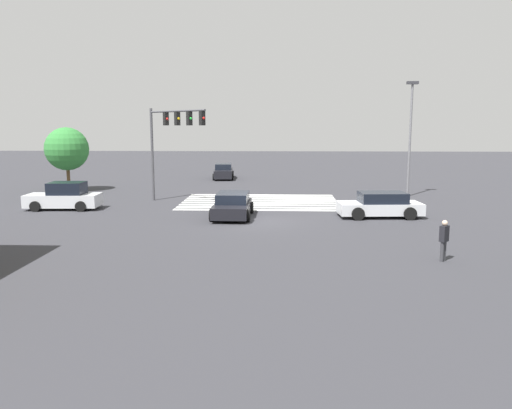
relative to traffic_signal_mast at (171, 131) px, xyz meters
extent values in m
plane|color=#333338|center=(-5.74, 5.74, -4.75)|extent=(150.07, 150.07, 0.00)
cube|color=silver|center=(-5.74, -4.53, -4.75)|extent=(10.50, 0.60, 0.01)
cube|color=silver|center=(-5.74, -3.58, -4.75)|extent=(10.50, 0.60, 0.01)
cube|color=silver|center=(-5.74, -2.63, -4.75)|extent=(10.50, 0.60, 0.01)
cube|color=silver|center=(-5.74, -1.68, -4.75)|extent=(10.50, 0.60, 0.01)
cube|color=silver|center=(-5.74, -0.73, -4.75)|extent=(10.50, 0.60, 0.01)
cube|color=silver|center=(-5.74, 0.22, -4.75)|extent=(10.50, 0.60, 0.01)
cube|color=silver|center=(-5.74, 1.17, -4.75)|extent=(10.50, 0.60, 0.01)
cube|color=silver|center=(-5.74, 2.12, -4.75)|extent=(10.50, 0.60, 0.01)
cylinder|color=#47474C|center=(1.64, -1.64, -1.62)|extent=(0.18, 0.18, 6.26)
cylinder|color=#47474C|center=(-0.49, 0.49, 1.26)|extent=(4.35, 4.35, 0.12)
cube|color=black|center=(0.36, -0.36, 0.79)|extent=(0.40, 0.40, 0.84)
sphere|color=red|center=(0.25, -0.25, 0.79)|extent=(0.16, 0.16, 0.16)
cube|color=black|center=(-0.57, 0.57, 0.79)|extent=(0.40, 0.40, 0.84)
sphere|color=gold|center=(-0.68, 0.68, 0.79)|extent=(0.16, 0.16, 0.16)
cube|color=black|center=(-1.49, 1.49, 0.79)|extent=(0.40, 0.40, 0.84)
sphere|color=green|center=(-1.60, 1.60, 0.79)|extent=(0.16, 0.16, 0.16)
cube|color=black|center=(-2.41, 2.41, 0.79)|extent=(0.40, 0.40, 0.84)
sphere|color=red|center=(-2.53, 2.53, 0.79)|extent=(0.16, 0.16, 0.16)
cube|color=silver|center=(-12.64, 4.24, -4.24)|extent=(4.73, 2.18, 0.63)
cube|color=black|center=(-12.79, 4.23, -3.63)|extent=(2.66, 1.85, 0.58)
cylinder|color=black|center=(-11.28, 5.29, -4.40)|extent=(0.72, 0.27, 0.71)
cylinder|color=black|center=(-11.15, 3.39, -4.40)|extent=(0.72, 0.27, 0.71)
cylinder|color=black|center=(-14.13, 5.10, -4.40)|extent=(0.72, 0.27, 0.71)
cylinder|color=black|center=(-14.00, 3.19, -4.40)|extent=(0.72, 0.27, 0.71)
cube|color=black|center=(-4.36, 4.59, -4.25)|extent=(2.00, 4.38, 0.64)
cube|color=black|center=(-4.37, 4.34, -3.66)|extent=(1.77, 2.45, 0.54)
cylinder|color=black|center=(-5.31, 5.95, -4.42)|extent=(0.23, 0.67, 0.67)
cylinder|color=black|center=(-3.36, 5.91, -4.42)|extent=(0.23, 0.67, 0.67)
cylinder|color=black|center=(-5.36, 3.26, -4.42)|extent=(0.23, 0.67, 0.67)
cylinder|color=black|center=(-3.41, 3.22, -4.42)|extent=(0.23, 0.67, 0.67)
cube|color=black|center=(-1.71, -16.02, -4.20)|extent=(2.02, 4.78, 0.75)
cube|color=black|center=(-1.71, -16.09, -3.55)|extent=(1.68, 2.39, 0.54)
cylinder|color=black|center=(-2.68, -14.64, -4.43)|extent=(0.27, 0.65, 0.64)
cylinder|color=black|center=(-0.95, -14.51, -4.43)|extent=(0.27, 0.65, 0.64)
cylinder|color=black|center=(-2.47, -17.53, -4.43)|extent=(0.27, 0.65, 0.64)
cylinder|color=black|center=(-0.75, -17.40, -4.43)|extent=(0.27, 0.65, 0.64)
cube|color=silver|center=(6.30, 2.30, -4.19)|extent=(4.46, 1.94, 0.77)
cube|color=black|center=(6.02, 2.28, -3.44)|extent=(2.13, 1.65, 0.74)
cylinder|color=black|center=(7.62, 3.25, -4.43)|extent=(0.64, 0.25, 0.63)
cylinder|color=black|center=(7.70, 1.47, -4.43)|extent=(0.64, 0.25, 0.63)
cylinder|color=black|center=(4.90, 3.12, -4.43)|extent=(0.64, 0.25, 0.63)
cylinder|color=black|center=(4.99, 1.34, -4.43)|extent=(0.64, 0.25, 0.63)
cylinder|color=#38383D|center=(-13.10, 13.58, -4.37)|extent=(0.14, 0.14, 0.77)
cylinder|color=#38383D|center=(-13.21, 13.47, -4.37)|extent=(0.14, 0.14, 0.77)
cube|color=black|center=(-13.16, 13.52, -3.68)|extent=(0.41, 0.41, 0.61)
sphere|color=beige|center=(-13.16, 13.52, -3.27)|extent=(0.21, 0.21, 0.21)
cylinder|color=slate|center=(-16.43, -4.33, -0.75)|extent=(0.16, 0.16, 8.00)
cube|color=#333338|center=(-16.43, -4.33, 3.35)|extent=(0.80, 0.36, 0.20)
cylinder|color=brown|center=(9.47, -6.17, -3.80)|extent=(0.26, 0.26, 1.90)
sphere|color=#337F38|center=(9.47, -6.17, -1.43)|extent=(3.34, 3.34, 3.34)
cylinder|color=red|center=(-13.60, -0.86, -4.40)|extent=(0.22, 0.22, 0.70)
sphere|color=red|center=(-13.60, -0.86, -3.99)|extent=(0.20, 0.20, 0.20)
camera|label=1|loc=(-6.78, 32.18, 0.34)|focal=35.00mm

